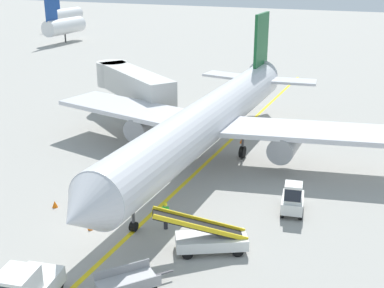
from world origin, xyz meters
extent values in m
plane|color=#9E9B93|center=(0.00, 0.00, 0.00)|extent=(300.00, 300.00, 0.00)
cube|color=yellow|center=(1.20, 5.00, 0.00)|extent=(0.34, 80.00, 0.01)
cylinder|color=silver|center=(1.20, 11.57, 3.45)|extent=(3.32, 30.00, 3.30)
cone|color=silver|center=(1.19, -4.63, 3.45)|extent=(3.24, 2.40, 3.23)
cone|color=silver|center=(1.21, 27.97, 3.85)|extent=(3.14, 2.80, 3.14)
cube|color=silver|center=(8.69, 13.07, 3.05)|extent=(13.63, 7.00, 0.36)
cylinder|color=gray|center=(7.05, 12.07, 2.05)|extent=(1.90, 3.20, 1.90)
cube|color=silver|center=(-6.29, 13.07, 3.05)|extent=(13.63, 7.01, 0.36)
cylinder|color=gray|center=(-4.65, 12.07, 2.05)|extent=(1.90, 3.20, 1.90)
cube|color=#19592D|center=(1.21, 25.57, 7.50)|extent=(0.28, 4.00, 5.20)
cube|color=silver|center=(4.21, 25.17, 3.85)|extent=(5.45, 2.90, 0.24)
cube|color=silver|center=(-1.79, 25.17, 3.85)|extent=(5.46, 2.90, 0.24)
cylinder|color=#4C4C51|center=(1.19, 0.07, 1.56)|extent=(0.20, 0.20, 3.12)
cylinder|color=black|center=(1.19, 0.07, 0.28)|extent=(0.35, 0.56, 0.56)
cylinder|color=#4C4C51|center=(3.40, 13.57, 1.56)|extent=(0.20, 0.20, 3.12)
cylinder|color=black|center=(3.40, 13.57, 0.48)|extent=(0.35, 0.96, 0.96)
cylinder|color=#4C4C51|center=(-1.00, 13.57, 1.56)|extent=(0.20, 0.20, 3.12)
cylinder|color=black|center=(-1.00, 13.57, 0.48)|extent=(0.35, 0.96, 0.96)
cube|color=black|center=(1.19, -2.63, 3.80)|extent=(2.81, 1.00, 0.60)
cube|color=beige|center=(-9.30, 19.13, 3.60)|extent=(11.26, 9.12, 2.50)
cylinder|color=beige|center=(-13.93, 22.46, 3.60)|extent=(3.20, 3.20, 2.50)
cylinder|color=#59595B|center=(-7.84, 18.08, 1.18)|extent=(0.56, 0.56, 2.35)
cube|color=#333338|center=(-7.84, 18.08, 0.25)|extent=(1.80, 1.40, 0.50)
cube|color=silver|center=(0.31, -8.31, 1.65)|extent=(1.77, 1.86, 1.10)
cylinder|color=black|center=(0.78, -6.31, 0.30)|extent=(0.32, 0.63, 0.60)
cylinder|color=black|center=(-0.81, -6.59, 0.30)|extent=(0.32, 0.63, 0.60)
cube|color=silver|center=(9.07, 5.98, 0.65)|extent=(1.69, 2.59, 0.70)
cube|color=silver|center=(9.14, 5.57, 1.55)|extent=(1.21, 1.24, 1.10)
cube|color=black|center=(9.23, 5.06, 1.55)|extent=(0.97, 0.24, 0.77)
cylinder|color=black|center=(9.76, 5.25, 0.30)|extent=(0.32, 0.63, 0.60)
cylinder|color=black|center=(8.67, 5.06, 0.30)|extent=(0.32, 0.63, 0.60)
cylinder|color=black|center=(9.48, 6.90, 0.30)|extent=(0.32, 0.63, 0.60)
cylinder|color=black|center=(8.39, 6.72, 0.30)|extent=(0.32, 0.63, 0.60)
cube|color=silver|center=(6.08, -0.16, 0.60)|extent=(4.06, 3.12, 0.60)
cylinder|color=black|center=(5.21, -1.35, 0.30)|extent=(0.63, 0.48, 0.60)
cylinder|color=black|center=(4.61, -0.22, 0.30)|extent=(0.63, 0.48, 0.60)
cylinder|color=black|center=(7.55, -0.09, 0.30)|extent=(0.63, 0.48, 0.60)
cylinder|color=black|center=(6.95, 1.03, 0.30)|extent=(0.63, 0.48, 0.60)
cube|color=black|center=(5.55, -0.44, 1.55)|extent=(4.83, 3.15, 1.76)
cube|color=yellow|center=(5.76, -0.84, 1.67)|extent=(4.46, 2.44, 1.84)
cube|color=yellow|center=(5.34, -0.04, 1.67)|extent=(4.46, 2.44, 1.84)
cube|color=#A5A5A8|center=(3.74, -4.97, 0.44)|extent=(2.95, 3.11, 0.16)
cube|color=#4C4C51|center=(4.93, -3.56, 0.42)|extent=(0.64, 0.74, 0.08)
cylinder|color=#4C4C51|center=(5.22, -3.21, 0.42)|extent=(0.12, 0.12, 0.05)
cube|color=gray|center=(3.17, -4.48, 0.69)|extent=(1.86, 2.18, 0.50)
cube|color=gray|center=(4.31, -5.45, 0.69)|extent=(1.86, 2.18, 0.50)
cylinder|color=black|center=(3.96, -3.78, 0.18)|extent=(0.32, 0.35, 0.36)
cylinder|color=black|center=(2.60, -5.38, 0.18)|extent=(0.32, 0.35, 0.36)
cylinder|color=#26262D|center=(2.78, 1.02, 0.42)|extent=(0.24, 0.24, 0.85)
cube|color=green|center=(2.78, 1.02, 1.13)|extent=(0.36, 0.22, 0.56)
sphere|color=beige|center=(2.78, 1.02, 1.52)|extent=(0.20, 0.20, 0.20)
sphere|color=yellow|center=(2.78, 1.02, 1.58)|extent=(0.24, 0.24, 0.24)
cone|color=orange|center=(2.31, 16.80, 0.22)|extent=(0.36, 0.36, 0.44)
cone|color=orange|center=(-4.85, 0.68, 0.22)|extent=(0.36, 0.36, 0.44)
cone|color=orange|center=(-1.75, 8.80, 0.22)|extent=(0.36, 0.36, 0.44)
cone|color=orange|center=(-1.19, -0.77, 0.22)|extent=(0.36, 0.36, 0.44)
cylinder|color=silver|center=(-60.77, 77.17, 3.10)|extent=(3.00, 10.00, 3.00)
cylinder|color=#3F3F3F|center=(-60.77, 77.17, 0.80)|extent=(0.30, 0.30, 1.60)
cube|color=navy|center=(-60.77, 73.67, 6.60)|extent=(0.24, 3.20, 4.40)
cylinder|color=silver|center=(-47.05, 58.44, 3.10)|extent=(3.00, 10.00, 3.00)
cylinder|color=#3F3F3F|center=(-47.05, 58.44, 0.80)|extent=(0.30, 0.30, 1.60)
cube|color=navy|center=(-47.05, 54.94, 6.60)|extent=(0.24, 3.20, 4.40)
camera|label=1|loc=(14.30, -21.89, 14.54)|focal=46.67mm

